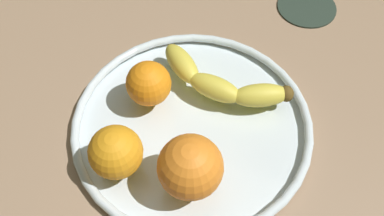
{
  "coord_description": "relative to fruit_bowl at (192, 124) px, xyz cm",
  "views": [
    {
      "loc": [
        12.45,
        -29.27,
        51.18
      ],
      "look_at": [
        0.0,
        0.0,
        4.8
      ],
      "focal_mm": 40.91,
      "sensor_mm": 36.0,
      "label": 1
    }
  ],
  "objects": [
    {
      "name": "ground_plane",
      "position": [
        0.0,
        0.0,
        -2.92
      ],
      "size": [
        124.78,
        124.78,
        4.0
      ],
      "primitive_type": "cube",
      "color": "#96775C"
    },
    {
      "name": "fruit_bowl",
      "position": [
        0.0,
        0.0,
        0.0
      ],
      "size": [
        32.69,
        32.69,
        1.8
      ],
      "color": "silver",
      "rests_on": "ground_plane"
    },
    {
      "name": "banana",
      "position": [
        1.64,
        6.4,
        2.5
      ],
      "size": [
        20.71,
        7.83,
        3.23
      ],
      "rotation": [
        0.0,
        0.0,
        -0.08
      ],
      "color": "gold",
      "rests_on": "fruit_bowl"
    },
    {
      "name": "orange_front_left",
      "position": [
        3.31,
        -8.28,
        4.8
      ],
      "size": [
        7.83,
        7.83,
        7.83
      ],
      "primitive_type": "sphere",
      "color": "orange",
      "rests_on": "fruit_bowl"
    },
    {
      "name": "orange_center",
      "position": [
        -6.87,
        1.33,
        3.96
      ],
      "size": [
        6.16,
        6.16,
        6.16
      ],
      "primitive_type": "sphere",
      "color": "orange",
      "rests_on": "fruit_bowl"
    },
    {
      "name": "orange_back_right",
      "position": [
        -5.8,
        -9.69,
        4.22
      ],
      "size": [
        6.67,
        6.67,
        6.67
      ],
      "primitive_type": "sphere",
      "color": "orange",
      "rests_on": "fruit_bowl"
    },
    {
      "name": "ambient_coaster",
      "position": [
        8.48,
        29.47,
        -0.62
      ],
      "size": [
        9.86,
        9.86,
        0.6
      ],
      "primitive_type": "cylinder",
      "color": "#26332A",
      "rests_on": "ground_plane"
    }
  ]
}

